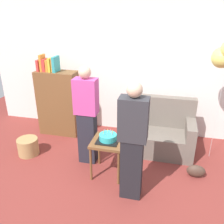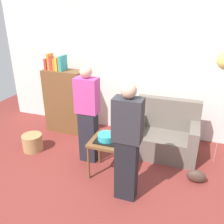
{
  "view_description": "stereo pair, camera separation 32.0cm",
  "coord_description": "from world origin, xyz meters",
  "px_view_note": "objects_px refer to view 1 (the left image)",
  "views": [
    {
      "loc": [
        0.73,
        -2.55,
        2.38
      ],
      "look_at": [
        -0.06,
        0.67,
        0.95
      ],
      "focal_mm": 38.15,
      "sensor_mm": 36.0,
      "label": 1
    },
    {
      "loc": [
        1.04,
        -2.46,
        2.38
      ],
      "look_at": [
        -0.06,
        0.67,
        0.95
      ],
      "focal_mm": 38.15,
      "sensor_mm": 36.0,
      "label": 2
    }
  ],
  "objects_px": {
    "couch": "(162,133)",
    "side_table": "(108,146)",
    "bookshelf": "(58,102)",
    "birthday_cake": "(108,138)",
    "wicker_basket": "(28,146)",
    "person_blowing_candles": "(87,116)",
    "handbag": "(196,171)",
    "person_holding_cake": "(132,143)"
  },
  "relations": [
    {
      "from": "person_blowing_candles",
      "to": "wicker_basket",
      "type": "distance_m",
      "value": 1.3
    },
    {
      "from": "person_blowing_candles",
      "to": "person_holding_cake",
      "type": "xyz_separation_m",
      "value": [
        0.84,
        -0.64,
        0.0
      ]
    },
    {
      "from": "person_blowing_candles",
      "to": "birthday_cake",
      "type": "bearing_deg",
      "value": -49.21
    },
    {
      "from": "side_table",
      "to": "person_blowing_candles",
      "type": "relative_size",
      "value": 0.36
    },
    {
      "from": "birthday_cake",
      "to": "wicker_basket",
      "type": "bearing_deg",
      "value": 172.71
    },
    {
      "from": "couch",
      "to": "person_blowing_candles",
      "type": "relative_size",
      "value": 0.67
    },
    {
      "from": "couch",
      "to": "bookshelf",
      "type": "distance_m",
      "value": 2.12
    },
    {
      "from": "couch",
      "to": "person_holding_cake",
      "type": "height_order",
      "value": "person_holding_cake"
    },
    {
      "from": "side_table",
      "to": "handbag",
      "type": "bearing_deg",
      "value": 10.23
    },
    {
      "from": "person_holding_cake",
      "to": "handbag",
      "type": "xyz_separation_m",
      "value": [
        0.91,
        0.62,
        -0.73
      ]
    },
    {
      "from": "handbag",
      "to": "bookshelf",
      "type": "bearing_deg",
      "value": 161.99
    },
    {
      "from": "person_blowing_candles",
      "to": "handbag",
      "type": "relative_size",
      "value": 5.82
    },
    {
      "from": "bookshelf",
      "to": "birthday_cake",
      "type": "xyz_separation_m",
      "value": [
        1.32,
        -1.1,
        -0.04
      ]
    },
    {
      "from": "birthday_cake",
      "to": "person_blowing_candles",
      "type": "height_order",
      "value": "person_blowing_candles"
    },
    {
      "from": "bookshelf",
      "to": "handbag",
      "type": "relative_size",
      "value": 5.74
    },
    {
      "from": "bookshelf",
      "to": "handbag",
      "type": "height_order",
      "value": "bookshelf"
    },
    {
      "from": "side_table",
      "to": "handbag",
      "type": "distance_m",
      "value": 1.41
    },
    {
      "from": "couch",
      "to": "wicker_basket",
      "type": "bearing_deg",
      "value": -162.75
    },
    {
      "from": "side_table",
      "to": "wicker_basket",
      "type": "height_order",
      "value": "side_table"
    },
    {
      "from": "couch",
      "to": "person_holding_cake",
      "type": "relative_size",
      "value": 0.67
    },
    {
      "from": "person_blowing_candles",
      "to": "person_holding_cake",
      "type": "height_order",
      "value": "same"
    },
    {
      "from": "side_table",
      "to": "bookshelf",
      "type": "bearing_deg",
      "value": 140.12
    },
    {
      "from": "side_table",
      "to": "birthday_cake",
      "type": "bearing_deg",
      "value": -17.93
    },
    {
      "from": "couch",
      "to": "person_blowing_candles",
      "type": "height_order",
      "value": "person_blowing_candles"
    },
    {
      "from": "couch",
      "to": "person_holding_cake",
      "type": "bearing_deg",
      "value": -105.03
    },
    {
      "from": "person_blowing_candles",
      "to": "wicker_basket",
      "type": "relative_size",
      "value": 4.53
    },
    {
      "from": "birthday_cake",
      "to": "handbag",
      "type": "xyz_separation_m",
      "value": [
        1.33,
        0.24,
        -0.54
      ]
    },
    {
      "from": "birthday_cake",
      "to": "person_blowing_candles",
      "type": "bearing_deg",
      "value": 147.56
    },
    {
      "from": "couch",
      "to": "bookshelf",
      "type": "relative_size",
      "value": 0.68
    },
    {
      "from": "birthday_cake",
      "to": "person_blowing_candles",
      "type": "distance_m",
      "value": 0.53
    },
    {
      "from": "bookshelf",
      "to": "person_holding_cake",
      "type": "distance_m",
      "value": 2.29
    },
    {
      "from": "person_blowing_candles",
      "to": "wicker_basket",
      "type": "bearing_deg",
      "value": 166.9
    },
    {
      "from": "bookshelf",
      "to": "wicker_basket",
      "type": "relative_size",
      "value": 4.47
    },
    {
      "from": "couch",
      "to": "wicker_basket",
      "type": "relative_size",
      "value": 3.06
    },
    {
      "from": "couch",
      "to": "birthday_cake",
      "type": "relative_size",
      "value": 3.44
    },
    {
      "from": "person_blowing_candles",
      "to": "person_holding_cake",
      "type": "relative_size",
      "value": 1.0
    },
    {
      "from": "wicker_basket",
      "to": "bookshelf",
      "type": "bearing_deg",
      "value": 77.59
    },
    {
      "from": "handbag",
      "to": "wicker_basket",
      "type": "bearing_deg",
      "value": -179.07
    },
    {
      "from": "birthday_cake",
      "to": "wicker_basket",
      "type": "height_order",
      "value": "birthday_cake"
    },
    {
      "from": "couch",
      "to": "side_table",
      "type": "distance_m",
      "value": 1.2
    },
    {
      "from": "side_table",
      "to": "handbag",
      "type": "relative_size",
      "value": 2.11
    },
    {
      "from": "person_blowing_candles",
      "to": "handbag",
      "type": "distance_m",
      "value": 1.9
    }
  ]
}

